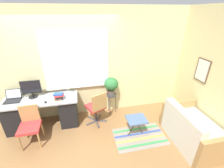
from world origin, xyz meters
name	(u,v)px	position (x,y,z in m)	size (l,w,h in m)	color
ground_plane	(73,129)	(0.00, 0.00, 0.00)	(14.00, 14.00, 0.00)	olive
wall_back_with_window	(68,67)	(0.01, 0.67, 1.35)	(9.00, 0.12, 2.70)	beige
wall_right_with_picture	(197,67)	(3.04, 0.00, 1.35)	(0.08, 9.00, 2.70)	beige
desk	(43,112)	(-0.66, 0.29, 0.40)	(1.67, 0.59, 0.75)	#9EA3A8
laptop	(13,98)	(-1.23, 0.39, 0.80)	(0.33, 0.29, 0.22)	black
monitor	(31,89)	(-0.83, 0.45, 0.97)	(0.42, 0.20, 0.42)	black
keyboard	(31,104)	(-0.81, 0.13, 0.76)	(0.42, 0.12, 0.02)	silver
mouse	(45,102)	(-0.51, 0.12, 0.77)	(0.05, 0.08, 0.04)	black
desk_lamp	(67,84)	(-0.03, 0.38, 1.03)	(0.13, 0.13, 0.40)	white
book_stack	(59,96)	(-0.23, 0.22, 0.82)	(0.23, 0.18, 0.14)	olive
desk_chair_wooden	(30,124)	(-0.82, -0.18, 0.45)	(0.42, 0.43, 0.83)	#B2844C
office_chair_swivel	(97,107)	(0.61, 0.12, 0.48)	(0.54, 0.54, 0.89)	#47474C
couch_loveseat	(192,131)	(2.50, -0.90, 0.29)	(0.83, 1.28, 0.81)	silver
plant_stand	(111,97)	(1.04, 0.46, 0.52)	(0.27, 0.27, 0.58)	#333338
potted_plant	(111,85)	(1.04, 0.46, 0.86)	(0.36, 0.36, 0.47)	#514C47
floor_rug_striped	(140,136)	(1.48, -0.56, 0.00)	(1.15, 0.71, 0.01)	gray
folding_stool	(136,120)	(1.41, -0.47, 0.41)	(0.43, 0.37, 0.45)	slate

